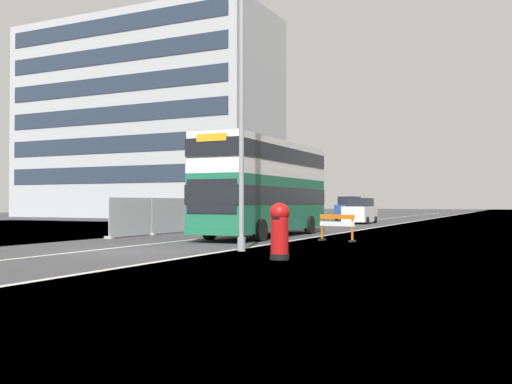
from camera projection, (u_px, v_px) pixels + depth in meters
ground at (138, 253)px, 20.43m from camera, size 140.00×280.00×0.10m
double_decker_bus at (265, 186)px, 29.69m from camera, size 3.04×11.54×4.80m
lamppost_foreground at (242, 123)px, 20.77m from camera, size 0.29×0.70×9.63m
red_pillar_postbox at (280, 228)px, 17.65m from camera, size 0.61×0.61×1.73m
roadworks_barrier at (337, 224)px, 26.05m from camera, size 1.78×0.85×1.19m
construction_site_fence at (201, 215)px, 35.44m from camera, size 0.44×17.20×2.03m
car_oncoming_near at (360, 212)px, 47.86m from camera, size 2.08×4.22×2.09m
car_receding_mid at (349, 209)px, 56.64m from camera, size 2.07×3.83×2.31m
bare_tree_far_verge_near at (226, 196)px, 55.43m from camera, size 2.66×2.79×4.55m
pedestrian_at_kerb at (280, 226)px, 23.43m from camera, size 0.34×0.34×1.60m
backdrop_office_block at (146, 120)px, 69.92m from camera, size 31.32×12.73×23.21m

